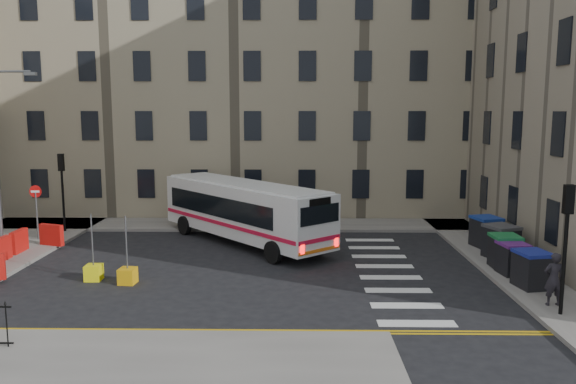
{
  "coord_description": "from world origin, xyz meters",
  "views": [
    {
      "loc": [
        0.29,
        -22.5,
        6.48
      ],
      "look_at": [
        -0.06,
        1.41,
        3.0
      ],
      "focal_mm": 35.0,
      "sensor_mm": 36.0,
      "label": 1
    }
  ],
  "objects_px": {
    "wheelie_bin_c": "(505,251)",
    "bollard_chevron": "(128,276)",
    "wheelie_bin_a": "(532,269)",
    "pedestrian": "(554,279)",
    "wheelie_bin_e": "(486,232)",
    "bollard_yellow": "(94,273)",
    "wheelie_bin_d": "(501,241)",
    "bus": "(243,209)",
    "wheelie_bin_b": "(513,258)"
  },
  "relations": [
    {
      "from": "wheelie_bin_c",
      "to": "bollard_chevron",
      "type": "relative_size",
      "value": 2.25
    },
    {
      "from": "wheelie_bin_a",
      "to": "pedestrian",
      "type": "relative_size",
      "value": 0.77
    },
    {
      "from": "wheelie_bin_e",
      "to": "pedestrian",
      "type": "distance_m",
      "value": 8.05
    },
    {
      "from": "wheelie_bin_c",
      "to": "wheelie_bin_e",
      "type": "xyz_separation_m",
      "value": [
        0.44,
        3.6,
        0.03
      ]
    },
    {
      "from": "wheelie_bin_c",
      "to": "bollard_yellow",
      "type": "height_order",
      "value": "wheelie_bin_c"
    },
    {
      "from": "wheelie_bin_d",
      "to": "wheelie_bin_e",
      "type": "height_order",
      "value": "wheelie_bin_d"
    },
    {
      "from": "wheelie_bin_c",
      "to": "wheelie_bin_e",
      "type": "relative_size",
      "value": 0.89
    },
    {
      "from": "wheelie_bin_a",
      "to": "wheelie_bin_d",
      "type": "bearing_deg",
      "value": 75.22
    },
    {
      "from": "bus",
      "to": "pedestrian",
      "type": "bearing_deg",
      "value": -80.99
    },
    {
      "from": "wheelie_bin_a",
      "to": "bollard_chevron",
      "type": "distance_m",
      "value": 14.88
    },
    {
      "from": "pedestrian",
      "to": "bollard_chevron",
      "type": "bearing_deg",
      "value": -11.4
    },
    {
      "from": "wheelie_bin_e",
      "to": "pedestrian",
      "type": "bearing_deg",
      "value": -107.17
    },
    {
      "from": "wheelie_bin_c",
      "to": "wheelie_bin_e",
      "type": "bearing_deg",
      "value": 82.56
    },
    {
      "from": "wheelie_bin_e",
      "to": "bollard_yellow",
      "type": "height_order",
      "value": "wheelie_bin_e"
    },
    {
      "from": "wheelie_bin_b",
      "to": "wheelie_bin_d",
      "type": "distance_m",
      "value": 2.45
    },
    {
      "from": "wheelie_bin_a",
      "to": "pedestrian",
      "type": "distance_m",
      "value": 1.91
    },
    {
      "from": "wheelie_bin_e",
      "to": "pedestrian",
      "type": "height_order",
      "value": "pedestrian"
    },
    {
      "from": "wheelie_bin_d",
      "to": "bollard_chevron",
      "type": "relative_size",
      "value": 2.7
    },
    {
      "from": "pedestrian",
      "to": "bollard_yellow",
      "type": "distance_m",
      "value": 16.5
    },
    {
      "from": "wheelie_bin_b",
      "to": "wheelie_bin_e",
      "type": "height_order",
      "value": "wheelie_bin_e"
    },
    {
      "from": "pedestrian",
      "to": "wheelie_bin_d",
      "type": "bearing_deg",
      "value": -95.76
    },
    {
      "from": "wheelie_bin_d",
      "to": "bollard_chevron",
      "type": "height_order",
      "value": "wheelie_bin_d"
    },
    {
      "from": "bus",
      "to": "bollard_yellow",
      "type": "xyz_separation_m",
      "value": [
        -5.21,
        -6.16,
        -1.4
      ]
    },
    {
      "from": "pedestrian",
      "to": "bollard_chevron",
      "type": "distance_m",
      "value": 15.01
    },
    {
      "from": "wheelie_bin_b",
      "to": "wheelie_bin_e",
      "type": "bearing_deg",
      "value": 77.27
    },
    {
      "from": "bollard_yellow",
      "to": "pedestrian",
      "type": "bearing_deg",
      "value": -10.44
    },
    {
      "from": "wheelie_bin_c",
      "to": "wheelie_bin_d",
      "type": "distance_m",
      "value": 1.58
    },
    {
      "from": "wheelie_bin_d",
      "to": "wheelie_bin_a",
      "type": "bearing_deg",
      "value": -115.41
    },
    {
      "from": "wheelie_bin_b",
      "to": "wheelie_bin_c",
      "type": "bearing_deg",
      "value": 81.82
    },
    {
      "from": "bus",
      "to": "wheelie_bin_e",
      "type": "bearing_deg",
      "value": -46.75
    },
    {
      "from": "wheelie_bin_a",
      "to": "wheelie_bin_b",
      "type": "distance_m",
      "value": 1.66
    },
    {
      "from": "wheelie_bin_c",
      "to": "bollard_yellow",
      "type": "relative_size",
      "value": 2.25
    },
    {
      "from": "wheelie_bin_c",
      "to": "bollard_chevron",
      "type": "bearing_deg",
      "value": -173.32
    },
    {
      "from": "bus",
      "to": "wheelie_bin_a",
      "type": "height_order",
      "value": "bus"
    },
    {
      "from": "bollard_yellow",
      "to": "bollard_chevron",
      "type": "xyz_separation_m",
      "value": [
        1.44,
        -0.42,
        0.0
      ]
    },
    {
      "from": "bollard_chevron",
      "to": "wheelie_bin_a",
      "type": "bearing_deg",
      "value": -2.58
    },
    {
      "from": "bus",
      "to": "wheelie_bin_b",
      "type": "distance_m",
      "value": 12.39
    },
    {
      "from": "wheelie_bin_a",
      "to": "bus",
      "type": "bearing_deg",
      "value": 136.91
    },
    {
      "from": "bus",
      "to": "pedestrian",
      "type": "distance_m",
      "value": 14.32
    },
    {
      "from": "bus",
      "to": "bollard_yellow",
      "type": "height_order",
      "value": "bus"
    },
    {
      "from": "wheelie_bin_b",
      "to": "wheelie_bin_e",
      "type": "xyz_separation_m",
      "value": [
        0.46,
        4.49,
        0.09
      ]
    },
    {
      "from": "bus",
      "to": "bollard_yellow",
      "type": "relative_size",
      "value": 16.22
    },
    {
      "from": "wheelie_bin_c",
      "to": "pedestrian",
      "type": "height_order",
      "value": "pedestrian"
    },
    {
      "from": "wheelie_bin_b",
      "to": "wheelie_bin_d",
      "type": "height_order",
      "value": "wheelie_bin_d"
    },
    {
      "from": "pedestrian",
      "to": "bollard_yellow",
      "type": "relative_size",
      "value": 2.94
    },
    {
      "from": "bollard_yellow",
      "to": "wheelie_bin_c",
      "type": "bearing_deg",
      "value": 5.1
    },
    {
      "from": "bollard_yellow",
      "to": "bollard_chevron",
      "type": "height_order",
      "value": "same"
    },
    {
      "from": "wheelie_bin_b",
      "to": "pedestrian",
      "type": "bearing_deg",
      "value": -97.34
    },
    {
      "from": "wheelie_bin_c",
      "to": "bollard_yellow",
      "type": "xyz_separation_m",
      "value": [
        -16.25,
        -1.45,
        -0.53
      ]
    },
    {
      "from": "bollard_chevron",
      "to": "pedestrian",
      "type": "bearing_deg",
      "value": -9.86
    }
  ]
}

